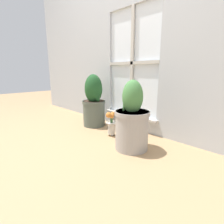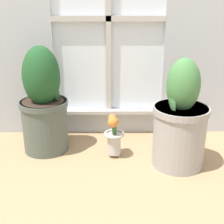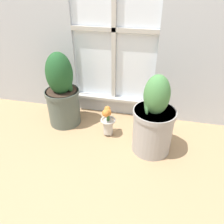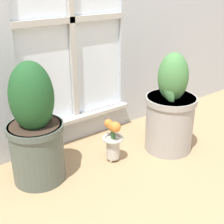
% 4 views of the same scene
% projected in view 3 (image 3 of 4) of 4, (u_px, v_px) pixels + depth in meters
% --- Properties ---
extents(ground_plane, '(10.00, 10.00, 0.00)m').
position_uv_depth(ground_plane, '(97.00, 154.00, 1.69)').
color(ground_plane, tan).
extents(potted_plant_left, '(0.30, 0.30, 0.67)m').
position_uv_depth(potted_plant_left, '(62.00, 94.00, 1.90)').
color(potted_plant_left, '#4C564C').
rests_on(potted_plant_left, ground_plane).
extents(potted_plant_right, '(0.31, 0.31, 0.63)m').
position_uv_depth(potted_plant_right, '(153.00, 122.00, 1.61)').
color(potted_plant_right, '#9E9993').
rests_on(potted_plant_right, ground_plane).
extents(flower_vase, '(0.13, 0.13, 0.27)m').
position_uv_depth(flower_vase, '(108.00, 121.00, 1.82)').
color(flower_vase, '#BCB7AD').
rests_on(flower_vase, ground_plane).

